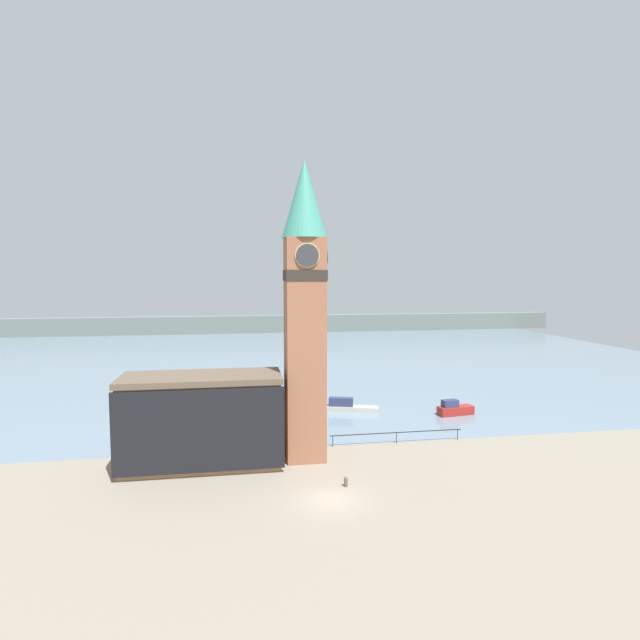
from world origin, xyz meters
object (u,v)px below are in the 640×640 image
at_px(clock_tower, 305,302).
at_px(boat_near, 348,407).
at_px(pier_building, 202,420).
at_px(boat_far, 454,409).
at_px(mooring_bollard_near, 346,481).

height_order(clock_tower, boat_near, clock_tower).
height_order(clock_tower, pier_building, clock_tower).
distance_m(boat_near, boat_far, 12.54).
bearing_deg(boat_far, pier_building, -165.99).
xyz_separation_m(pier_building, boat_far, (28.02, 11.37, -3.25)).
xyz_separation_m(pier_building, boat_near, (15.96, 14.81, -3.34)).
bearing_deg(clock_tower, pier_building, -177.68).
bearing_deg(pier_building, boat_near, 42.86).
height_order(boat_near, mooring_bollard_near, boat_near).
bearing_deg(boat_far, mooring_bollard_near, -141.75).
relative_size(clock_tower, pier_building, 1.93).
bearing_deg(mooring_bollard_near, clock_tower, 109.03).
bearing_deg(mooring_bollard_near, boat_near, 77.21).
relative_size(clock_tower, boat_near, 3.92).
relative_size(boat_near, mooring_bollard_near, 8.25).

